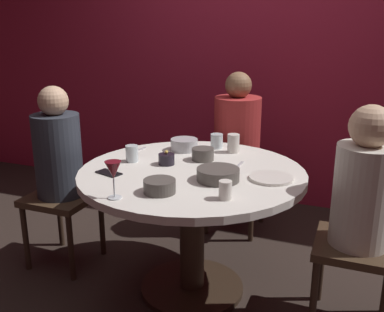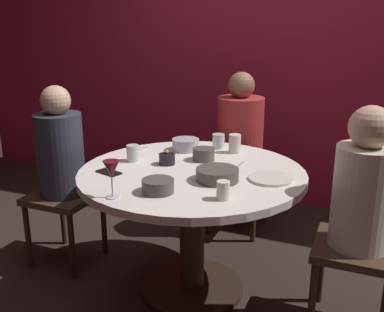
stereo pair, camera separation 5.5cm
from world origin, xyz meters
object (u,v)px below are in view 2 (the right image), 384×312
(seated_diner_right, at_px, (363,198))
(seated_diner_back, at_px, (240,136))
(dining_table, at_px, (192,199))
(dinner_plate, at_px, (271,178))
(cup_center_front, at_px, (223,190))
(wine_glass, at_px, (111,171))
(bowl_sauce_side, at_px, (217,175))
(cup_near_candle, at_px, (218,141))
(cup_by_right_diner, at_px, (133,153))
(cup_by_left_diner, at_px, (235,144))
(candle_holder, at_px, (167,159))
(bowl_serving_large, at_px, (186,145))
(cell_phone, at_px, (109,172))
(bowl_salad_center, at_px, (158,186))
(seated_diner_left, at_px, (61,157))
(bowl_small_white, at_px, (204,154))

(seated_diner_right, bearing_deg, seated_diner_back, -45.48)
(dining_table, bearing_deg, dinner_plate, 1.77)
(seated_diner_back, bearing_deg, cup_center_front, 13.43)
(wine_glass, distance_m, bowl_sauce_side, 0.55)
(cup_near_candle, relative_size, cup_center_front, 1.06)
(cup_near_candle, xyz_separation_m, cup_by_right_diner, (-0.36, -0.45, 0.00))
(cup_near_candle, relative_size, cup_by_left_diner, 0.80)
(seated_diner_right, bearing_deg, cup_by_right_diner, -0.92)
(seated_diner_back, distance_m, cup_near_candle, 0.42)
(cup_near_candle, height_order, cup_center_front, cup_near_candle)
(dining_table, relative_size, candle_holder, 13.47)
(dining_table, xyz_separation_m, bowl_serving_large, (-0.19, 0.35, 0.21))
(seated_diner_back, height_order, bowl_sauce_side, seated_diner_back)
(seated_diner_back, bearing_deg, dining_table, 0.00)
(cell_phone, distance_m, bowl_salad_center, 0.40)
(dining_table, xyz_separation_m, bowl_sauce_side, (0.18, -0.10, 0.20))
(cell_phone, bearing_deg, candle_holder, 157.31)
(bowl_serving_large, bearing_deg, seated_diner_left, -153.35)
(seated_diner_back, xyz_separation_m, wine_glass, (-0.18, -1.39, 0.14))
(dinner_plate, distance_m, cup_by_left_diner, 0.52)
(cup_near_candle, distance_m, cup_by_left_diner, 0.14)
(dining_table, distance_m, bowl_salad_center, 0.42)
(cell_phone, bearing_deg, wine_glass, 53.28)
(cup_by_left_diner, bearing_deg, dining_table, -104.76)
(bowl_sauce_side, bearing_deg, seated_diner_right, 8.49)
(seated_diner_back, distance_m, bowl_serving_large, 0.57)
(seated_diner_back, xyz_separation_m, seated_diner_right, (0.87, -0.89, -0.01))
(bowl_serving_large, bearing_deg, candle_holder, -86.52)
(cup_near_candle, bearing_deg, cup_by_left_diner, -23.71)
(bowl_salad_center, relative_size, bowl_sauce_side, 0.70)
(seated_diner_back, bearing_deg, bowl_serving_large, -19.36)
(candle_holder, relative_size, bowl_serving_large, 0.54)
(seated_diner_left, distance_m, cup_near_candle, 0.99)
(cell_phone, distance_m, cup_near_candle, 0.78)
(candle_holder, xyz_separation_m, cup_near_candle, (0.16, 0.43, 0.01))
(bowl_sauce_side, xyz_separation_m, cup_by_left_diner, (-0.07, 0.52, 0.03))
(seated_diner_left, xyz_separation_m, bowl_sauce_side, (1.07, -0.10, 0.06))
(bowl_salad_center, xyz_separation_m, cup_by_left_diner, (0.13, 0.78, 0.03))
(bowl_serving_large, bearing_deg, wine_glass, -89.44)
(bowl_salad_center, distance_m, cup_by_left_diner, 0.79)
(seated_diner_right, relative_size, cup_near_candle, 12.67)
(seated_diner_left, relative_size, cup_near_candle, 12.62)
(dining_table, height_order, seated_diner_back, seated_diner_back)
(cup_by_right_diner, bearing_deg, dining_table, -3.03)
(dinner_plate, height_order, cup_by_left_diner, cup_by_left_diner)
(dining_table, distance_m, seated_diner_left, 0.90)
(candle_holder, distance_m, bowl_small_white, 0.22)
(bowl_sauce_side, bearing_deg, wine_glass, -132.25)
(seated_diner_left, distance_m, bowl_sauce_side, 1.07)
(cup_by_right_diner, relative_size, cup_center_front, 1.10)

